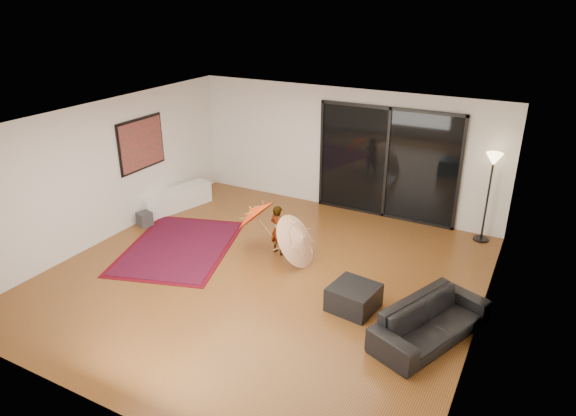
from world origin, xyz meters
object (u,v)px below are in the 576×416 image
Objects in this scene: sofa at (431,321)px; child at (278,230)px; ottoman at (354,297)px; media_console at (176,199)px.

child is at bearing 91.17° from sofa.
ottoman is at bearing 165.80° from child.
media_console is 6.52m from sofa.
sofa is 2.00× the size of child.
ottoman is (4.97, -1.83, -0.04)m from media_console.
sofa is 3.38m from child.
sofa reaches higher than media_console.
ottoman is 0.71× the size of child.
child is (3.06, -0.78, 0.24)m from media_console.
media_console is at bearing 94.56° from sofa.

